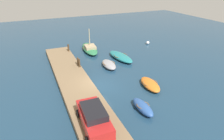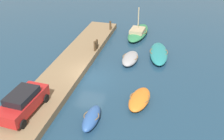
{
  "view_description": "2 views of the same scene",
  "coord_description": "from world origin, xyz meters",
  "px_view_note": "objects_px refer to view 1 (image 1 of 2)",
  "views": [
    {
      "loc": [
        16.99,
        -5.94,
        10.67
      ],
      "look_at": [
        -0.83,
        1.97,
        1.22
      ],
      "focal_mm": 30.43,
      "sensor_mm": 36.0,
      "label": 1
    },
    {
      "loc": [
        19.1,
        7.17,
        12.75
      ],
      "look_at": [
        -0.1,
        2.11,
        1.15
      ],
      "focal_mm": 41.93,
      "sensor_mm": 36.0,
      "label": 2
    }
  ],
  "objects_px": {
    "mooring_post_west": "(68,48)",
    "mooring_post_mid_west": "(78,61)",
    "rowboat_grey": "(109,64)",
    "mooring_post_mid_east": "(78,62)",
    "marker_buoy": "(148,43)",
    "sailboat_green": "(90,48)",
    "motorboat_teal": "(121,57)",
    "rowboat_orange": "(150,84)",
    "parked_car": "(94,117)",
    "mooring_post_east": "(79,63)",
    "dinghy_blue": "(143,107)"
  },
  "relations": [
    {
      "from": "mooring_post_west",
      "to": "marker_buoy",
      "type": "bearing_deg",
      "value": 87.91
    },
    {
      "from": "rowboat_orange",
      "to": "mooring_post_mid_west",
      "type": "relative_size",
      "value": 3.61
    },
    {
      "from": "mooring_post_mid_west",
      "to": "sailboat_green",
      "type": "bearing_deg",
      "value": 149.54
    },
    {
      "from": "rowboat_orange",
      "to": "mooring_post_east",
      "type": "height_order",
      "value": "mooring_post_east"
    },
    {
      "from": "dinghy_blue",
      "to": "sailboat_green",
      "type": "height_order",
      "value": "sailboat_green"
    },
    {
      "from": "rowboat_orange",
      "to": "motorboat_teal",
      "type": "bearing_deg",
      "value": -177.36
    },
    {
      "from": "rowboat_orange",
      "to": "parked_car",
      "type": "height_order",
      "value": "parked_car"
    },
    {
      "from": "rowboat_grey",
      "to": "mooring_post_west",
      "type": "relative_size",
      "value": 3.1
    },
    {
      "from": "motorboat_teal",
      "to": "rowboat_orange",
      "type": "relative_size",
      "value": 1.57
    },
    {
      "from": "parked_car",
      "to": "motorboat_teal",
      "type": "bearing_deg",
      "value": 148.86
    },
    {
      "from": "rowboat_grey",
      "to": "mooring_post_mid_east",
      "type": "distance_m",
      "value": 4.0
    },
    {
      "from": "sailboat_green",
      "to": "mooring_post_mid_west",
      "type": "distance_m",
      "value": 6.86
    },
    {
      "from": "rowboat_orange",
      "to": "marker_buoy",
      "type": "height_order",
      "value": "rowboat_orange"
    },
    {
      "from": "dinghy_blue",
      "to": "mooring_post_west",
      "type": "relative_size",
      "value": 2.66
    },
    {
      "from": "dinghy_blue",
      "to": "mooring_post_mid_west",
      "type": "relative_size",
      "value": 2.97
    },
    {
      "from": "dinghy_blue",
      "to": "sailboat_green",
      "type": "xyz_separation_m",
      "value": [
        -16.65,
        0.47,
        0.05
      ]
    },
    {
      "from": "dinghy_blue",
      "to": "mooring_post_mid_east",
      "type": "xyz_separation_m",
      "value": [
        -10.51,
        -2.99,
        0.67
      ]
    },
    {
      "from": "rowboat_grey",
      "to": "mooring_post_mid_west",
      "type": "bearing_deg",
      "value": -103.26
    },
    {
      "from": "mooring_post_west",
      "to": "motorboat_teal",
      "type": "bearing_deg",
      "value": 54.41
    },
    {
      "from": "sailboat_green",
      "to": "mooring_post_mid_east",
      "type": "bearing_deg",
      "value": -24.68
    },
    {
      "from": "mooring_post_mid_west",
      "to": "motorboat_teal",
      "type": "bearing_deg",
      "value": 97.35
    },
    {
      "from": "mooring_post_mid_east",
      "to": "marker_buoy",
      "type": "xyz_separation_m",
      "value": [
        -5.27,
        14.0,
        -0.78
      ]
    },
    {
      "from": "motorboat_teal",
      "to": "mooring_post_mid_east",
      "type": "bearing_deg",
      "value": -87.43
    },
    {
      "from": "sailboat_green",
      "to": "rowboat_grey",
      "type": "relative_size",
      "value": 1.85
    },
    {
      "from": "sailboat_green",
      "to": "dinghy_blue",
      "type": "bearing_deg",
      "value": 3.07
    },
    {
      "from": "dinghy_blue",
      "to": "sailboat_green",
      "type": "distance_m",
      "value": 16.66
    },
    {
      "from": "motorboat_teal",
      "to": "mooring_post_mid_west",
      "type": "bearing_deg",
      "value": -89.68
    },
    {
      "from": "mooring_post_west",
      "to": "parked_car",
      "type": "height_order",
      "value": "parked_car"
    },
    {
      "from": "parked_car",
      "to": "marker_buoy",
      "type": "relative_size",
      "value": 7.44
    },
    {
      "from": "parked_car",
      "to": "mooring_post_mid_east",
      "type": "bearing_deg",
      "value": 173.7
    },
    {
      "from": "marker_buoy",
      "to": "motorboat_teal",
      "type": "bearing_deg",
      "value": -60.85
    },
    {
      "from": "rowboat_grey",
      "to": "sailboat_green",
      "type": "bearing_deg",
      "value": -174.51
    },
    {
      "from": "mooring_post_west",
      "to": "mooring_post_mid_west",
      "type": "xyz_separation_m",
      "value": [
        5.52,
        0.0,
        -0.06
      ]
    },
    {
      "from": "rowboat_grey",
      "to": "mooring_post_east",
      "type": "xyz_separation_m",
      "value": [
        -0.3,
        -3.86,
        0.77
      ]
    },
    {
      "from": "mooring_post_mid_east",
      "to": "rowboat_orange",
      "type": "bearing_deg",
      "value": 38.84
    },
    {
      "from": "mooring_post_mid_west",
      "to": "mooring_post_east",
      "type": "relative_size",
      "value": 0.9
    },
    {
      "from": "mooring_post_mid_west",
      "to": "mooring_post_mid_east",
      "type": "height_order",
      "value": "mooring_post_mid_west"
    },
    {
      "from": "sailboat_green",
      "to": "parked_car",
      "type": "height_order",
      "value": "sailboat_green"
    },
    {
      "from": "dinghy_blue",
      "to": "marker_buoy",
      "type": "relative_size",
      "value": 4.9
    },
    {
      "from": "dinghy_blue",
      "to": "rowboat_orange",
      "type": "xyz_separation_m",
      "value": [
        -3.16,
        2.93,
        -0.04
      ]
    },
    {
      "from": "dinghy_blue",
      "to": "mooring_post_mid_east",
      "type": "distance_m",
      "value": 10.95
    },
    {
      "from": "marker_buoy",
      "to": "mooring_post_east",
      "type": "bearing_deg",
      "value": -67.59
    },
    {
      "from": "rowboat_grey",
      "to": "mooring_post_west",
      "type": "height_order",
      "value": "mooring_post_west"
    },
    {
      "from": "motorboat_teal",
      "to": "sailboat_green",
      "type": "height_order",
      "value": "sailboat_green"
    },
    {
      "from": "marker_buoy",
      "to": "rowboat_orange",
      "type": "bearing_deg",
      "value": -32.63
    },
    {
      "from": "dinghy_blue",
      "to": "rowboat_grey",
      "type": "height_order",
      "value": "dinghy_blue"
    },
    {
      "from": "sailboat_green",
      "to": "mooring_post_west",
      "type": "relative_size",
      "value": 5.73
    },
    {
      "from": "parked_car",
      "to": "marker_buoy",
      "type": "xyz_separation_m",
      "value": [
        -16.57,
        15.81,
        -1.19
      ]
    },
    {
      "from": "dinghy_blue",
      "to": "mooring_post_west",
      "type": "bearing_deg",
      "value": -170.24
    },
    {
      "from": "mooring_post_mid_west",
      "to": "mooring_post_mid_east",
      "type": "relative_size",
      "value": 1.07
    }
  ]
}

